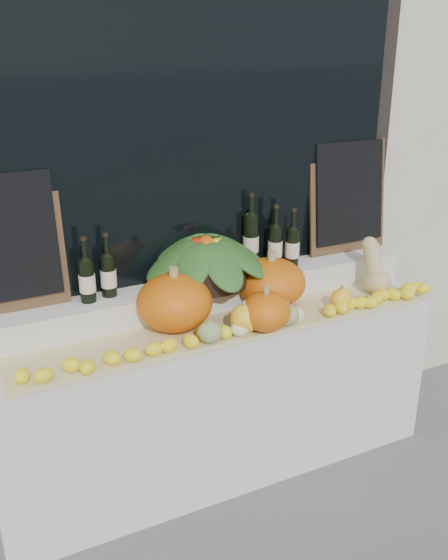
{
  "coord_description": "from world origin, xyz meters",
  "views": [
    {
      "loc": [
        -1.22,
        -1.0,
        2.22
      ],
      "look_at": [
        0.0,
        1.45,
        1.12
      ],
      "focal_mm": 40.0,
      "sensor_mm": 36.0,
      "label": 1
    }
  ],
  "objects_px": {
    "pumpkin_left": "(175,302)",
    "pumpkin_right": "(271,283)",
    "butternut_squash": "(375,271)",
    "produce_bowl": "(206,258)",
    "wine_bottle_tall": "(251,241)"
  },
  "relations": [
    {
      "from": "pumpkin_left",
      "to": "wine_bottle_tall",
      "type": "bearing_deg",
      "value": 23.87
    },
    {
      "from": "pumpkin_right",
      "to": "wine_bottle_tall",
      "type": "distance_m",
      "value": 0.26
    },
    {
      "from": "pumpkin_left",
      "to": "pumpkin_right",
      "type": "relative_size",
      "value": 1.0
    },
    {
      "from": "pumpkin_left",
      "to": "pumpkin_right",
      "type": "bearing_deg",
      "value": 3.75
    },
    {
      "from": "pumpkin_left",
      "to": "pumpkin_right",
      "type": "xyz_separation_m",
      "value": [
        0.54,
        0.04,
        -0.01
      ]
    },
    {
      "from": "produce_bowl",
      "to": "pumpkin_left",
      "type": "bearing_deg",
      "value": -144.19
    },
    {
      "from": "pumpkin_left",
      "to": "produce_bowl",
      "type": "height_order",
      "value": "produce_bowl"
    },
    {
      "from": "butternut_squash",
      "to": "produce_bowl",
      "type": "relative_size",
      "value": 0.43
    },
    {
      "from": "produce_bowl",
      "to": "wine_bottle_tall",
      "type": "height_order",
      "value": "wine_bottle_tall"
    },
    {
      "from": "pumpkin_right",
      "to": "butternut_squash",
      "type": "bearing_deg",
      "value": -9.49
    },
    {
      "from": "pumpkin_left",
      "to": "wine_bottle_tall",
      "type": "relative_size",
      "value": 0.87
    },
    {
      "from": "wine_bottle_tall",
      "to": "pumpkin_right",
      "type": "bearing_deg",
      "value": -87.08
    },
    {
      "from": "pumpkin_right",
      "to": "wine_bottle_tall",
      "type": "bearing_deg",
      "value": 92.92
    },
    {
      "from": "pumpkin_right",
      "to": "produce_bowl",
      "type": "bearing_deg",
      "value": 154.39
    },
    {
      "from": "pumpkin_left",
      "to": "butternut_squash",
      "type": "distance_m",
      "value": 1.13
    }
  ]
}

